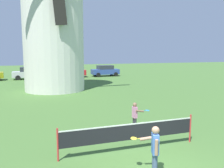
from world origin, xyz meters
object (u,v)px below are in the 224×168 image
player_far (135,115)px  parked_car_blue (105,71)px  player_near (154,148)px  tennis_net (130,132)px  windmill (53,14)px  parked_car_silver (31,73)px  parked_car_red (71,71)px

player_far → parked_car_blue: (5.77, 23.10, 0.09)m
player_near → tennis_net: bearing=88.8°
player_far → windmill: bearing=100.2°
windmill → parked_car_silver: windmill is taller
tennis_net → parked_car_red: 25.19m
windmill → parked_car_silver: 11.88m
windmill → parked_car_red: 12.47m
parked_car_silver → player_far: bearing=-79.0°
parked_car_silver → parked_car_blue: size_ratio=1.13×
tennis_net → parked_car_red: size_ratio=1.28×
player_far → player_near: bearing=-106.7°
windmill → parked_car_silver: (-2.13, 10.02, -6.03)m
parked_car_blue → player_near: bearing=-104.4°
tennis_net → parked_car_red: parked_car_red is taller
parked_car_silver → player_near: bearing=-82.9°
player_near → parked_car_red: parked_car_red is taller
windmill → player_near: bearing=-86.0°
windmill → tennis_net: (1.19, -14.66, -6.16)m
player_near → parked_car_silver: size_ratio=0.32×
windmill → player_far: bearing=-79.8°
player_far → parked_car_blue: 23.81m
player_near → player_far: 3.93m
tennis_net → parked_car_blue: bearing=74.7°
player_near → parked_car_blue: 27.74m
parked_car_blue → windmill: bearing=-127.6°
tennis_net → parked_car_blue: (6.86, 25.10, 0.12)m
windmill → parked_car_blue: size_ratio=3.43×
parked_car_silver → parked_car_blue: bearing=2.4°
parked_car_silver → parked_car_red: bearing=4.7°
player_far → parked_car_red: (0.86, 23.12, 0.09)m
tennis_net → player_near: size_ratio=3.54×
player_far → tennis_net: bearing=-118.7°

